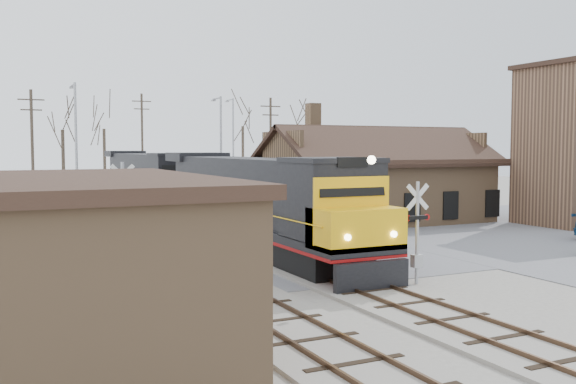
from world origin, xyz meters
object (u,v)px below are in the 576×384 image
at_px(locomotive_lead, 259,201).
at_px(locomotive_trailing, 151,180).
at_px(signal_tower, 573,146).
at_px(depot, 376,186).

relative_size(locomotive_lead, locomotive_trailing, 1.00).
bearing_deg(signal_tower, depot, 146.03).
relative_size(depot, locomotive_lead, 0.72).
bearing_deg(signal_tower, locomotive_lead, -177.50).
relative_size(depot, signal_tower, 1.48).
bearing_deg(locomotive_trailing, signal_tower, -42.21).
xyz_separation_m(depot, locomotive_lead, (-11.99, -7.98, 0.04)).
distance_m(depot, locomotive_trailing, 17.91).
distance_m(locomotive_lead, locomotive_trailing, 21.29).
relative_size(signal_tower, locomotive_lead, 0.49).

